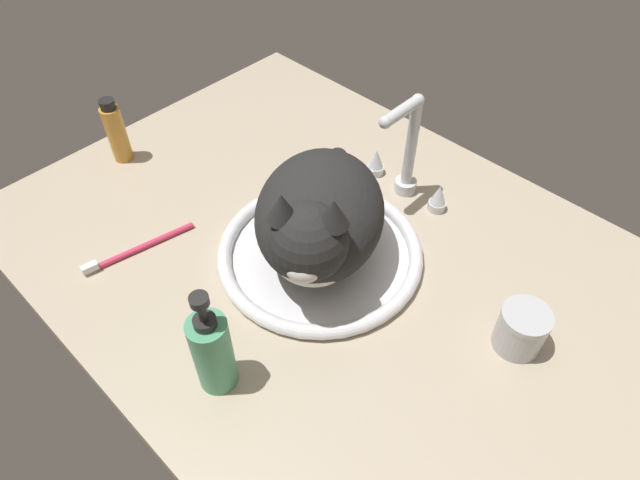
{
  "coord_description": "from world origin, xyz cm",
  "views": [
    {
      "loc": [
        37.84,
        -45.66,
        72.95
      ],
      "look_at": [
        -4.57,
        -1.49,
        7.0
      ],
      "focal_mm": 31.46,
      "sensor_mm": 36.0,
      "label": 1
    }
  ],
  "objects_px": {
    "cat": "(318,219)",
    "metal_jar": "(521,329)",
    "faucet": "(407,158)",
    "toothbrush": "(137,249)",
    "soap_pump_bottle": "(213,351)",
    "amber_bottle": "(116,132)",
    "sink_basin": "(320,252)"
  },
  "relations": [
    {
      "from": "faucet",
      "to": "cat",
      "type": "xyz_separation_m",
      "value": [
        0.01,
        -0.23,
        0.03
      ]
    },
    {
      "from": "faucet",
      "to": "toothbrush",
      "type": "bearing_deg",
      "value": -118.39
    },
    {
      "from": "sink_basin",
      "to": "soap_pump_bottle",
      "type": "bearing_deg",
      "value": -77.96
    },
    {
      "from": "faucet",
      "to": "cat",
      "type": "bearing_deg",
      "value": -87.22
    },
    {
      "from": "metal_jar",
      "to": "toothbrush",
      "type": "bearing_deg",
      "value": -153.14
    },
    {
      "from": "amber_bottle",
      "to": "soap_pump_bottle",
      "type": "height_order",
      "value": "soap_pump_bottle"
    },
    {
      "from": "sink_basin",
      "to": "faucet",
      "type": "relative_size",
      "value": 1.65
    },
    {
      "from": "metal_jar",
      "to": "toothbrush",
      "type": "height_order",
      "value": "metal_jar"
    },
    {
      "from": "toothbrush",
      "to": "sink_basin",
      "type": "bearing_deg",
      "value": 41.68
    },
    {
      "from": "soap_pump_bottle",
      "to": "metal_jar",
      "type": "bearing_deg",
      "value": 51.46
    },
    {
      "from": "faucet",
      "to": "amber_bottle",
      "type": "distance_m",
      "value": 0.55
    },
    {
      "from": "amber_bottle",
      "to": "metal_jar",
      "type": "relative_size",
      "value": 1.83
    },
    {
      "from": "cat",
      "to": "amber_bottle",
      "type": "bearing_deg",
      "value": -172.21
    },
    {
      "from": "metal_jar",
      "to": "faucet",
      "type": "bearing_deg",
      "value": 155.94
    },
    {
      "from": "sink_basin",
      "to": "cat",
      "type": "distance_m",
      "value": 0.1
    },
    {
      "from": "amber_bottle",
      "to": "soap_pump_bottle",
      "type": "xyz_separation_m",
      "value": [
        0.51,
        -0.18,
        0.01
      ]
    },
    {
      "from": "metal_jar",
      "to": "cat",
      "type": "bearing_deg",
      "value": -163.54
    },
    {
      "from": "amber_bottle",
      "to": "toothbrush",
      "type": "bearing_deg",
      "value": -27.93
    },
    {
      "from": "sink_basin",
      "to": "soap_pump_bottle",
      "type": "xyz_separation_m",
      "value": [
        0.06,
        -0.26,
        0.06
      ]
    },
    {
      "from": "cat",
      "to": "metal_jar",
      "type": "distance_m",
      "value": 0.33
    },
    {
      "from": "sink_basin",
      "to": "toothbrush",
      "type": "relative_size",
      "value": 1.77
    },
    {
      "from": "faucet",
      "to": "cat",
      "type": "height_order",
      "value": "cat"
    },
    {
      "from": "sink_basin",
      "to": "cat",
      "type": "relative_size",
      "value": 0.96
    },
    {
      "from": "faucet",
      "to": "toothbrush",
      "type": "distance_m",
      "value": 0.48
    },
    {
      "from": "faucet",
      "to": "soap_pump_bottle",
      "type": "relative_size",
      "value": 1.1
    },
    {
      "from": "amber_bottle",
      "to": "toothbrush",
      "type": "height_order",
      "value": "amber_bottle"
    },
    {
      "from": "sink_basin",
      "to": "metal_jar",
      "type": "xyz_separation_m",
      "value": [
        0.32,
        0.08,
        0.03
      ]
    },
    {
      "from": "soap_pump_bottle",
      "to": "metal_jar",
      "type": "height_order",
      "value": "soap_pump_bottle"
    },
    {
      "from": "cat",
      "to": "metal_jar",
      "type": "bearing_deg",
      "value": 16.46
    },
    {
      "from": "metal_jar",
      "to": "sink_basin",
      "type": "bearing_deg",
      "value": -166.82
    },
    {
      "from": "toothbrush",
      "to": "cat",
      "type": "bearing_deg",
      "value": 37.95
    },
    {
      "from": "soap_pump_bottle",
      "to": "toothbrush",
      "type": "xyz_separation_m",
      "value": [
        -0.28,
        0.06,
        -0.06
      ]
    }
  ]
}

